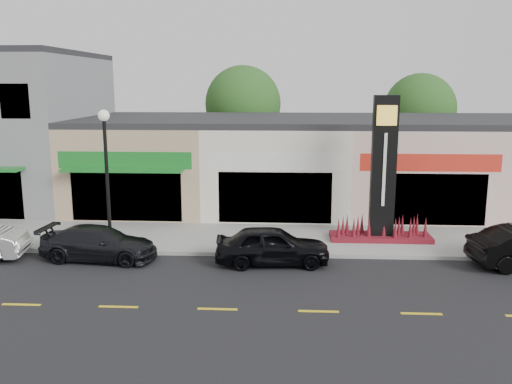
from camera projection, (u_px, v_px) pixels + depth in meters
The scene contains 12 objects.
ground at pixel (313, 276), 18.90m from camera, with size 120.00×120.00×0.00m, color black.
sidewalk at pixel (309, 239), 23.14m from camera, with size 52.00×4.30×0.15m, color gray.
curb at pixel (311, 255), 20.94m from camera, with size 52.00×0.20×0.15m, color gray.
shop_beige at pixel (151, 160), 30.11m from camera, with size 7.00×10.85×4.80m.
shop_cream at pixel (277, 161), 29.74m from camera, with size 7.00×10.01×4.80m.
shop_pink_w at pixel (406, 162), 29.36m from camera, with size 7.00×10.01×4.80m.
tree_rear_west at pixel (243, 104), 37.18m from camera, with size 5.20×5.20×7.83m.
tree_rear_mid at pixel (420, 109), 36.59m from camera, with size 4.80×4.80×7.29m.
lamp_west_near at pixel (106, 165), 21.10m from camera, with size 0.44×0.44×5.47m.
pylon_sign at pixel (382, 190), 22.40m from camera, with size 4.20×1.30×6.00m.
car_dark_sedan at pixel (99, 243), 20.55m from camera, with size 4.42×1.80×1.28m, color black.
car_black_sedan at pixel (272, 246), 20.02m from camera, with size 4.21×1.70×1.44m, color black.
Camera 1 is at (-1.01, -18.03, 6.61)m, focal length 38.00 mm.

